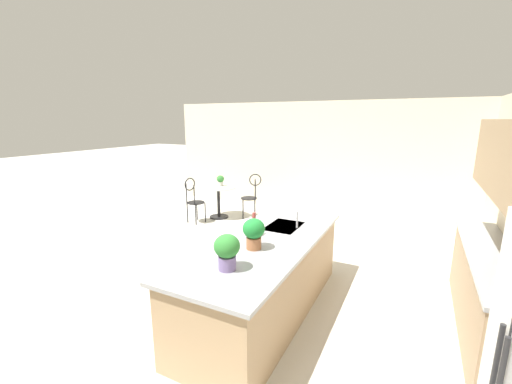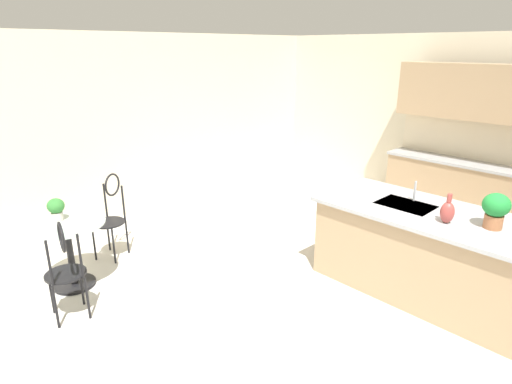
# 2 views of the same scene
# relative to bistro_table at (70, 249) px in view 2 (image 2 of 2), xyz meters

# --- Properties ---
(ground_plane) EXTENTS (40.00, 40.00, 0.00)m
(ground_plane) POSITION_rel_bistro_table_xyz_m (2.68, 1.77, -0.45)
(ground_plane) COLOR beige
(wall_left_window) EXTENTS (0.12, 7.80, 2.70)m
(wall_left_window) POSITION_rel_bistro_table_xyz_m (-1.58, 1.77, 0.90)
(wall_left_window) COLOR beige
(wall_left_window) RESTS_ON ground
(kitchen_island) EXTENTS (2.80, 1.06, 0.92)m
(kitchen_island) POSITION_rel_bistro_table_xyz_m (2.98, 2.62, 0.02)
(kitchen_island) COLOR tan
(kitchen_island) RESTS_ON ground
(back_counter_run) EXTENTS (2.44, 0.64, 1.52)m
(back_counter_run) POSITION_rel_bistro_table_xyz_m (2.28, 4.98, 0.05)
(back_counter_run) COLOR tan
(back_counter_run) RESTS_ON ground
(upper_cabinet_run) EXTENTS (2.40, 0.36, 0.76)m
(upper_cabinet_run) POSITION_rel_bistro_table_xyz_m (2.28, 4.95, 1.45)
(upper_cabinet_run) COLOR tan
(upper_cabinet_run) RESTS_ON back_counter_run
(bistro_table) EXTENTS (0.80, 0.80, 0.74)m
(bistro_table) POSITION_rel_bistro_table_xyz_m (0.00, 0.00, 0.00)
(bistro_table) COLOR black
(bistro_table) RESTS_ON ground
(chair_near_window) EXTENTS (0.51, 0.45, 1.04)m
(chair_near_window) POSITION_rel_bistro_table_xyz_m (0.59, -0.26, 0.13)
(chair_near_window) COLOR black
(chair_near_window) RESTS_ON ground
(chair_by_island) EXTENTS (0.51, 0.52, 1.04)m
(chair_by_island) POSITION_rel_bistro_table_xyz_m (-0.38, 0.67, 0.13)
(chair_by_island) COLOR black
(chair_by_island) RESTS_ON ground
(sink_faucet) EXTENTS (0.02, 0.02, 0.22)m
(sink_faucet) POSITION_rel_bistro_table_xyz_m (2.43, 2.80, 0.58)
(sink_faucet) COLOR #B2B5BA
(sink_faucet) RESTS_ON kitchen_island
(potted_plant_on_table) EXTENTS (0.18, 0.18, 0.25)m
(potted_plant_on_table) POSITION_rel_bistro_table_xyz_m (-0.14, -0.03, 0.44)
(potted_plant_on_table) COLOR beige
(potted_plant_on_table) RESTS_ON bistro_table
(potted_plant_counter_near) EXTENTS (0.24, 0.24, 0.33)m
(potted_plant_counter_near) POSITION_rel_bistro_table_xyz_m (3.28, 2.62, 0.66)
(potted_plant_counter_near) COLOR #9E603D
(potted_plant_counter_near) RESTS_ON kitchen_island
(vase_on_counter) EXTENTS (0.13, 0.13, 0.29)m
(vase_on_counter) POSITION_rel_bistro_table_xyz_m (2.93, 2.44, 0.58)
(vase_on_counter) COLOR #993D38
(vase_on_counter) RESTS_ON kitchen_island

